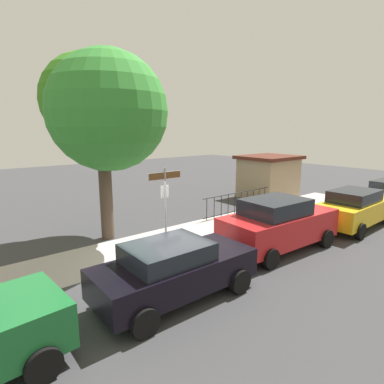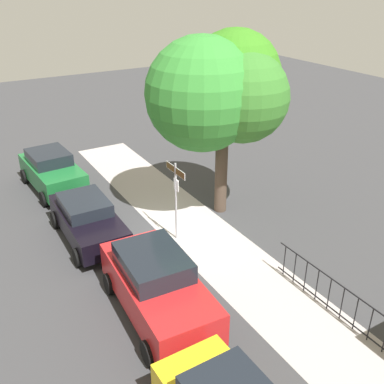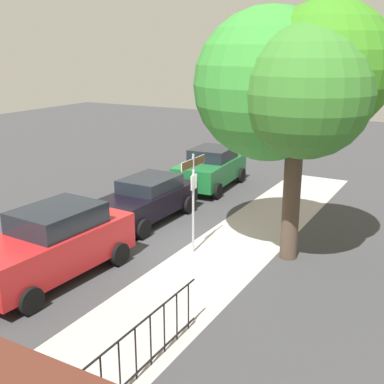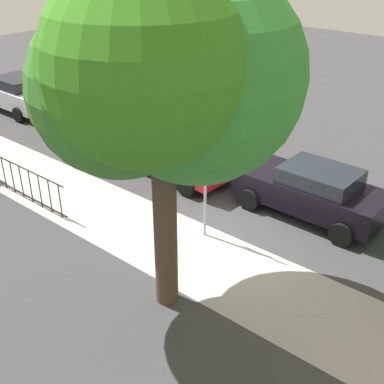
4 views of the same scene
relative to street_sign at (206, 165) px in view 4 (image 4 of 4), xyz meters
The scene contains 9 objects.
ground_plane 2.12m from the street_sign, 132.18° to the right, with size 60.00×60.00×0.00m, color #38383A.
sidewalk_strip 2.77m from the street_sign, 28.77° to the left, with size 24.00×2.60×0.00m, color #AAA19D.
street_sign is the anchor object (origin of this frame).
shade_tree 3.85m from the street_sign, 111.64° to the left, with size 4.44×5.22×6.97m.
car_black 3.41m from the street_sign, 120.65° to the right, with size 4.19×1.97×1.50m.
car_red 4.11m from the street_sign, 36.33° to the right, with size 4.56×2.26×1.85m.
car_yellow 8.57m from the street_sign, 19.84° to the right, with size 4.58×2.00×1.65m.
car_silver 13.13m from the street_sign, 11.86° to the right, with size 4.16×2.00×1.53m.
iron_fence 6.22m from the street_sign, 18.32° to the left, with size 4.72×0.04×1.07m.
Camera 4 is at (-6.53, 9.14, 7.18)m, focal length 46.41 mm.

